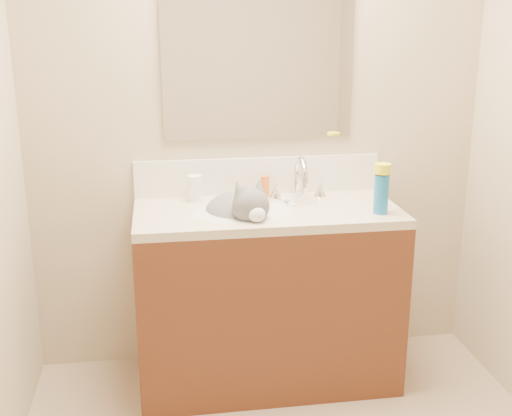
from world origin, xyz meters
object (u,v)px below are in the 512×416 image
object	(u,v)px
pill_bottle	(195,188)
silver_jar	(243,193)
vanity_cabinet	(267,300)
cat	(240,215)
amber_bottle	(265,186)
faucet	(300,181)
basin	(242,227)
spray_can	(381,194)

from	to	relation	value
pill_bottle	silver_jar	distance (m)	0.23
vanity_cabinet	cat	world-z (taller)	cat
cat	amber_bottle	xyz separation A→B (m)	(0.15, 0.22, 0.07)
vanity_cabinet	silver_jar	bearing A→B (deg)	113.96
faucet	pill_bottle	size ratio (longest dim) A/B	2.28
basin	cat	xyz separation A→B (m)	(-0.01, 0.02, 0.05)
vanity_cabinet	pill_bottle	world-z (taller)	pill_bottle
spray_can	cat	bearing A→B (deg)	167.43
faucet	spray_can	world-z (taller)	faucet
cat	pill_bottle	size ratio (longest dim) A/B	3.78
cat	spray_can	world-z (taller)	cat
vanity_cabinet	faucet	xyz separation A→B (m)	(0.18, 0.14, 0.54)
basin	vanity_cabinet	bearing A→B (deg)	14.04
faucet	spray_can	bearing A→B (deg)	-43.06
spray_can	amber_bottle	bearing A→B (deg)	142.48
vanity_cabinet	cat	distance (m)	0.45
basin	silver_jar	distance (m)	0.24
vanity_cabinet	basin	bearing A→B (deg)	-165.96
vanity_cabinet	silver_jar	distance (m)	0.52
vanity_cabinet	spray_can	xyz separation A→B (m)	(0.48, -0.15, 0.54)
vanity_cabinet	silver_jar	world-z (taller)	silver_jar
cat	spray_can	xyz separation A→B (m)	(0.61, -0.14, 0.11)
amber_bottle	spray_can	bearing A→B (deg)	-37.52
basin	faucet	xyz separation A→B (m)	(0.30, 0.17, 0.16)
silver_jar	spray_can	distance (m)	0.66
basin	pill_bottle	xyz separation A→B (m)	(-0.20, 0.21, 0.13)
basin	cat	distance (m)	0.05
pill_bottle	amber_bottle	xyz separation A→B (m)	(0.34, 0.03, -0.01)
amber_bottle	spray_can	size ratio (longest dim) A/B	0.58
faucet	amber_bottle	world-z (taller)	faucet
cat	pill_bottle	xyz separation A→B (m)	(-0.19, 0.19, 0.08)
amber_bottle	cat	bearing A→B (deg)	-124.64
vanity_cabinet	basin	size ratio (longest dim) A/B	2.67
pill_bottle	amber_bottle	size ratio (longest dim) A/B	1.21
basin	cat	world-z (taller)	cat
basin	spray_can	world-z (taller)	spray_can
silver_jar	cat	bearing A→B (deg)	-101.39
faucet	silver_jar	world-z (taller)	faucet
silver_jar	amber_bottle	xyz separation A→B (m)	(0.11, 0.02, 0.02)
cat	silver_jar	size ratio (longest dim) A/B	8.54
amber_bottle	basin	bearing A→B (deg)	-121.29
vanity_cabinet	cat	xyz separation A→B (m)	(-0.13, -0.01, 0.43)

